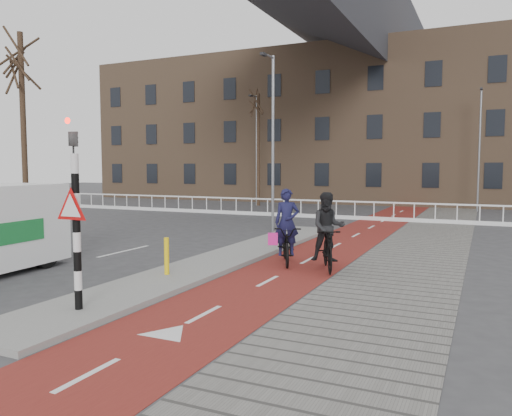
% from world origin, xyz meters
% --- Properties ---
extents(ground, '(120.00, 120.00, 0.00)m').
position_xyz_m(ground, '(0.00, 0.00, 0.00)').
color(ground, '#38383A').
rests_on(ground, ground).
extents(bike_lane, '(2.50, 60.00, 0.01)m').
position_xyz_m(bike_lane, '(1.50, 10.00, 0.01)').
color(bike_lane, maroon).
rests_on(bike_lane, ground).
extents(sidewalk, '(3.00, 60.00, 0.01)m').
position_xyz_m(sidewalk, '(4.30, 10.00, 0.01)').
color(sidewalk, slate).
rests_on(sidewalk, ground).
extents(curb_island, '(1.80, 16.00, 0.12)m').
position_xyz_m(curb_island, '(-0.70, 4.00, 0.06)').
color(curb_island, gray).
rests_on(curb_island, ground).
extents(traffic_signal, '(0.80, 0.80, 3.68)m').
position_xyz_m(traffic_signal, '(-0.60, -2.02, 1.99)').
color(traffic_signal, black).
rests_on(traffic_signal, curb_island).
extents(bollard, '(0.12, 0.12, 0.91)m').
position_xyz_m(bollard, '(-0.86, 1.19, 0.58)').
color(bollard, yellow).
rests_on(bollard, curb_island).
extents(cyclist_near, '(1.50, 2.19, 2.14)m').
position_xyz_m(cyclist_near, '(1.12, 4.25, 0.73)').
color(cyclist_near, black).
rests_on(cyclist_near, bike_lane).
extents(cyclist_far, '(1.25, 2.02, 2.08)m').
position_xyz_m(cyclist_far, '(2.45, 3.82, 0.87)').
color(cyclist_far, black).
rests_on(cyclist_far, bike_lane).
extents(railing, '(28.00, 0.10, 0.99)m').
position_xyz_m(railing, '(-5.00, 17.00, 0.31)').
color(railing, silver).
rests_on(railing, ground).
extents(townhouse_row, '(46.00, 10.00, 15.90)m').
position_xyz_m(townhouse_row, '(-3.00, 32.00, 7.81)').
color(townhouse_row, '#7F6047').
rests_on(townhouse_row, ground).
extents(tree_left, '(0.24, 0.24, 8.60)m').
position_xyz_m(tree_left, '(-12.35, 6.93, 4.30)').
color(tree_left, black).
rests_on(tree_left, ground).
extents(tree_mid, '(0.23, 0.23, 7.95)m').
position_xyz_m(tree_mid, '(-8.61, 23.67, 3.98)').
color(tree_mid, black).
rests_on(tree_mid, ground).
extents(streetlight_near, '(0.12, 0.12, 7.40)m').
position_xyz_m(streetlight_near, '(-2.04, 10.72, 3.70)').
color(streetlight_near, slate).
rests_on(streetlight_near, ground).
extents(streetlight_left, '(0.12, 0.12, 7.83)m').
position_xyz_m(streetlight_left, '(-8.78, 23.74, 3.92)').
color(streetlight_left, slate).
rests_on(streetlight_left, ground).
extents(streetlight_right, '(0.12, 0.12, 7.55)m').
position_xyz_m(streetlight_right, '(5.78, 24.99, 3.77)').
color(streetlight_right, slate).
rests_on(streetlight_right, ground).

